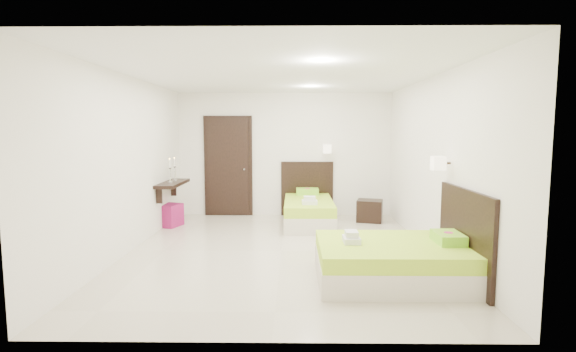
{
  "coord_description": "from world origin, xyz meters",
  "views": [
    {
      "loc": [
        0.18,
        -6.11,
        1.77
      ],
      "look_at": [
        0.1,
        0.3,
        1.1
      ],
      "focal_mm": 26.0,
      "sensor_mm": 36.0,
      "label": 1
    }
  ],
  "objects_px": {
    "bed_double": "(398,259)",
    "bed_single": "(308,209)",
    "ottoman": "(168,215)",
    "nightstand": "(370,211)"
  },
  "relations": [
    {
      "from": "bed_double",
      "to": "bed_single",
      "type": "bearing_deg",
      "value": 106.95
    },
    {
      "from": "ottoman",
      "to": "bed_single",
      "type": "bearing_deg",
      "value": 5.59
    },
    {
      "from": "bed_single",
      "to": "ottoman",
      "type": "height_order",
      "value": "bed_single"
    },
    {
      "from": "bed_double",
      "to": "ottoman",
      "type": "height_order",
      "value": "bed_double"
    },
    {
      "from": "bed_single",
      "to": "ottoman",
      "type": "relative_size",
      "value": 4.39
    },
    {
      "from": "nightstand",
      "to": "ottoman",
      "type": "relative_size",
      "value": 1.16
    },
    {
      "from": "nightstand",
      "to": "bed_single",
      "type": "bearing_deg",
      "value": -156.03
    },
    {
      "from": "nightstand",
      "to": "bed_double",
      "type": "bearing_deg",
      "value": -79.76
    },
    {
      "from": "nightstand",
      "to": "ottoman",
      "type": "height_order",
      "value": "nightstand"
    },
    {
      "from": "bed_single",
      "to": "ottoman",
      "type": "xyz_separation_m",
      "value": [
        -2.67,
        -0.26,
        -0.07
      ]
    }
  ]
}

